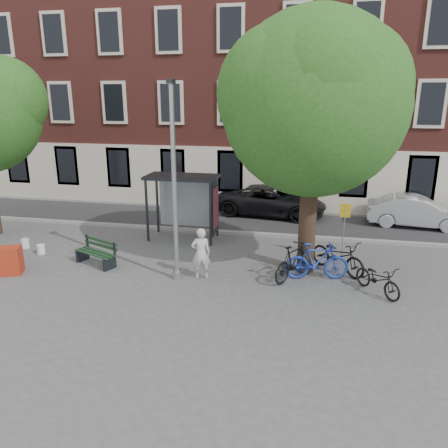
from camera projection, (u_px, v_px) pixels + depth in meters
ground at (177, 279)px, 14.04m from camera, size 90.00×90.00×0.00m
road at (222, 220)px, 20.61m from camera, size 40.00×4.00×0.01m
curb_near at (213, 231)px, 18.72m from camera, size 40.00×0.25×0.12m
curb_far at (230, 208)px, 22.48m from camera, size 40.00×0.25×0.12m
building_row at (244, 70)px, 24.26m from camera, size 30.00×8.00×14.00m
lamppost at (175, 194)px, 13.25m from camera, size 0.28×0.35×6.11m
tree_right at (315, 97)px, 12.97m from camera, size 5.76×5.60×8.20m
bus_shelter at (192, 193)px, 17.47m from camera, size 2.85×1.45×2.62m
painter at (201, 253)px, 13.88m from camera, size 0.71×0.58×1.68m
bench at (97, 254)px, 15.11m from camera, size 1.74×1.14×0.86m
bike_a at (338, 256)px, 14.45m from camera, size 2.11×2.02×1.14m
bike_b at (317, 261)px, 13.85m from camera, size 2.10×0.97×1.22m
bike_c at (378, 279)px, 12.89m from camera, size 1.55×1.76×0.92m
bike_d at (293, 262)px, 13.86m from camera, size 1.49×1.98×1.18m
car_dark at (272, 200)px, 21.30m from camera, size 5.48×3.05×1.45m
car_silver at (417, 212)px, 19.40m from camera, size 4.34×1.89×1.39m
red_stand at (7, 261)px, 14.32m from camera, size 1.06×0.89×0.90m
bucket_a at (12, 256)px, 15.54m from camera, size 0.30×0.30×0.36m
bucket_b at (25, 243)px, 16.82m from camera, size 0.34×0.34×0.36m
bucket_c at (41, 249)px, 16.18m from camera, size 0.37×0.37×0.36m
notice_sign at (345, 219)px, 15.09m from camera, size 0.36×0.05×2.10m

